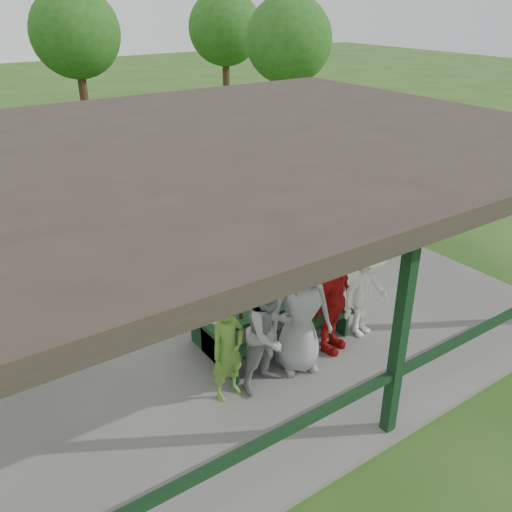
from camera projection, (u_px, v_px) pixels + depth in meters
ground at (235, 311)px, 10.13m from camera, size 90.00×90.00×0.00m
concrete_slab at (235, 309)px, 10.11m from camera, size 10.00×8.00×0.10m
pavilion_structure at (232, 144)px, 8.75m from camera, size 10.60×8.60×3.24m
picnic_table_near at (270, 314)px, 8.96m from camera, size 2.56×1.39×0.75m
picnic_table_far at (202, 271)px, 10.36m from camera, size 2.59×1.39×0.75m
table_setting at (275, 295)px, 8.91m from camera, size 2.42×0.45×0.10m
contestant_green at (228, 350)px, 7.55m from camera, size 0.61×0.45×1.55m
contestant_grey_left at (270, 332)px, 7.72m from camera, size 0.98×0.82×1.81m
contestant_grey_mid at (300, 312)px, 8.06m from camera, size 1.11×0.90×1.98m
contestant_red at (333, 302)px, 8.51m from camera, size 1.13×0.76×1.79m
contestant_white_fedora at (366, 291)px, 8.96m from camera, size 1.11×0.71×1.68m
spectator_lblue at (168, 249)px, 10.66m from camera, size 1.38×0.60×1.44m
spectator_blue at (107, 248)px, 10.49m from camera, size 0.69×0.55×1.64m
spectator_grey at (240, 223)px, 11.57m from camera, size 0.99×0.88×1.68m
pickup_truck at (148, 152)px, 17.54m from camera, size 5.81×3.95×1.48m
farm_trailer at (51, 181)px, 15.17m from camera, size 3.70×1.80×1.29m
tree_mid at (75, 33)px, 22.28m from camera, size 3.68×3.68×5.75m
tree_right at (289, 40)px, 21.66m from camera, size 3.48×3.48×5.43m
tree_far_right at (225, 28)px, 26.73m from camera, size 3.60×3.60×5.62m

